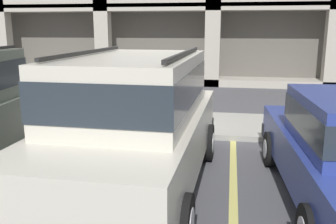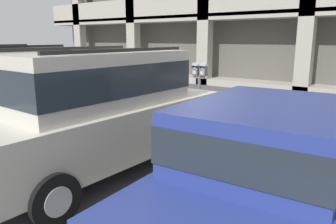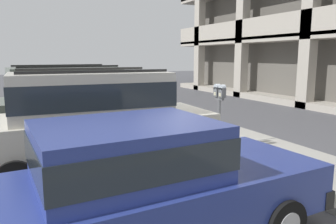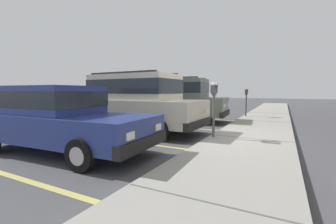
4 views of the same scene
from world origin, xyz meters
name	(u,v)px [view 1 (image 1 of 4)]	position (x,y,z in m)	size (l,w,h in m)	color
ground_plane	(163,143)	(0.00, 0.00, -0.05)	(80.00, 80.00, 0.10)	#4C4C51
sidewalk	(172,123)	(0.00, 1.30, 0.06)	(40.00, 2.20, 0.12)	#9E9B93
parking_stall_lines	(233,169)	(1.48, -1.40, 0.00)	(11.93, 4.80, 0.01)	#DBD16B
silver_suv	(136,118)	(0.06, -2.48, 1.09)	(2.11, 4.83, 2.03)	beige
parking_meter_near	(179,80)	(0.28, 0.35, 1.26)	(0.35, 0.12, 1.53)	#595B60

